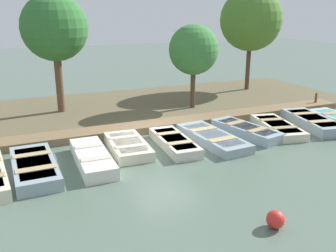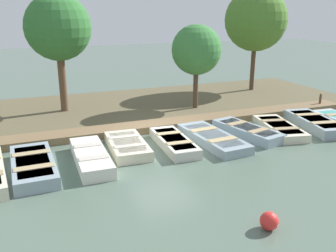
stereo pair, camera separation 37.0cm
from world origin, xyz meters
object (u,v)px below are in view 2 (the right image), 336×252
at_px(rowboat_4, 127,146).
at_px(rowboat_5, 174,142).
at_px(rowboat_7, 247,131).
at_px(rowboat_9, 315,123).
at_px(mooring_post_far, 320,101).
at_px(park_tree_right, 256,20).
at_px(rowboat_3, 91,157).
at_px(rowboat_6, 213,138).
at_px(park_tree_center, 196,50).
at_px(park_tree_left, 58,28).
at_px(rowboat_8, 279,128).
at_px(rowboat_2, 33,166).
at_px(buoy, 269,221).

distance_m(rowboat_4, rowboat_5, 1.71).
relative_size(rowboat_7, rowboat_9, 0.94).
height_order(rowboat_9, mooring_post_far, mooring_post_far).
distance_m(mooring_post_far, park_tree_right, 6.24).
distance_m(rowboat_3, rowboat_5, 3.12).
distance_m(rowboat_6, park_tree_center, 5.61).
bearing_deg(rowboat_3, park_tree_center, 129.96).
xyz_separation_m(rowboat_4, park_tree_right, (-6.86, 9.87, 4.05)).
xyz_separation_m(rowboat_7, park_tree_center, (-4.43, -0.14, 2.76)).
height_order(rowboat_5, park_tree_left, park_tree_left).
bearing_deg(park_tree_center, park_tree_right, 117.34).
bearing_deg(mooring_post_far, rowboat_4, -79.42).
xyz_separation_m(rowboat_8, park_tree_center, (-4.51, -1.65, 2.79)).
xyz_separation_m(rowboat_6, park_tree_right, (-7.27, 6.65, 4.06)).
distance_m(rowboat_5, park_tree_center, 6.12).
height_order(rowboat_2, rowboat_9, rowboat_9).
xyz_separation_m(rowboat_2, rowboat_7, (-0.46, 8.11, -0.01)).
xyz_separation_m(park_tree_left, park_tree_center, (1.85, 6.15, -1.05)).
height_order(mooring_post_far, park_tree_center, park_tree_center).
height_order(mooring_post_far, buoy, mooring_post_far).
relative_size(rowboat_8, mooring_post_far, 4.05).
relative_size(rowboat_7, park_tree_left, 0.58).
xyz_separation_m(rowboat_7, rowboat_8, (0.08, 1.51, -0.03)).
relative_size(rowboat_3, rowboat_7, 0.99).
bearing_deg(buoy, park_tree_left, -166.11).
xyz_separation_m(rowboat_2, rowboat_9, (-0.25, 11.38, 0.01)).
height_order(rowboat_7, park_tree_center, park_tree_center).
bearing_deg(rowboat_9, rowboat_6, -79.14).
relative_size(rowboat_3, park_tree_right, 0.53).
height_order(rowboat_2, rowboat_3, rowboat_3).
bearing_deg(rowboat_6, rowboat_4, -101.10).
relative_size(rowboat_7, park_tree_center, 0.77).
bearing_deg(buoy, park_tree_center, 162.96).
xyz_separation_m(rowboat_3, park_tree_right, (-7.52, 11.30, 4.02)).
bearing_deg(rowboat_3, park_tree_left, -178.57).
xyz_separation_m(rowboat_8, buoy, (5.77, -4.80, 0.05)).
bearing_deg(rowboat_2, park_tree_right, 118.86).
height_order(rowboat_2, rowboat_4, rowboat_2).
height_order(rowboat_5, rowboat_7, rowboat_7).
bearing_deg(rowboat_5, rowboat_7, 94.61).
relative_size(rowboat_5, rowboat_7, 0.94).
bearing_deg(rowboat_4, rowboat_7, 91.12).
height_order(rowboat_3, rowboat_4, rowboat_3).
height_order(rowboat_3, mooring_post_far, mooring_post_far).
xyz_separation_m(rowboat_5, rowboat_8, (-0.00, 4.72, -0.02)).
height_order(rowboat_2, mooring_post_far, mooring_post_far).
distance_m(rowboat_3, park_tree_right, 14.15).
distance_m(rowboat_5, rowboat_6, 1.55).
distance_m(rowboat_3, rowboat_6, 4.65).
distance_m(rowboat_3, park_tree_left, 7.72).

